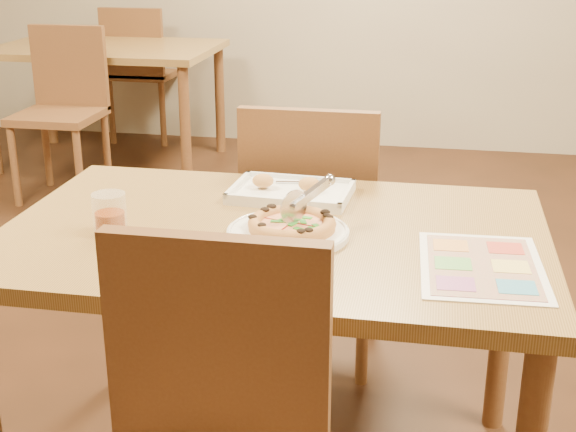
% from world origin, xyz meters
% --- Properties ---
extents(dining_table, '(1.30, 0.85, 0.72)m').
position_xyz_m(dining_table, '(0.00, 0.00, 0.63)').
color(dining_table, olive).
rests_on(dining_table, ground).
extents(chair_near, '(0.42, 0.42, 0.47)m').
position_xyz_m(chair_near, '(0.00, -0.60, 0.57)').
color(chair_near, brown).
rests_on(chair_near, ground).
extents(chair_far, '(0.42, 0.42, 0.47)m').
position_xyz_m(chair_far, '(-0.00, 0.60, 0.57)').
color(chair_far, brown).
rests_on(chair_far, ground).
extents(bg_table, '(1.30, 0.85, 0.72)m').
position_xyz_m(bg_table, '(-1.60, 2.80, 0.63)').
color(bg_table, olive).
rests_on(bg_table, ground).
extents(bg_chair_near, '(0.42, 0.42, 0.47)m').
position_xyz_m(bg_chair_near, '(-1.60, 2.20, 0.57)').
color(bg_chair_near, brown).
rests_on(bg_chair_near, ground).
extents(bg_chair_far, '(0.42, 0.42, 0.47)m').
position_xyz_m(bg_chair_far, '(-1.60, 3.30, 0.57)').
color(bg_chair_far, brown).
rests_on(bg_chair_far, ground).
extents(plate, '(0.37, 0.37, 0.02)m').
position_xyz_m(plate, '(0.04, -0.04, 0.73)').
color(plate, white).
rests_on(plate, dining_table).
extents(pizza, '(0.21, 0.21, 0.03)m').
position_xyz_m(pizza, '(0.05, -0.03, 0.75)').
color(pizza, '#CD8346').
rests_on(pizza, plate).
extents(pizza_cutter, '(0.11, 0.13, 0.09)m').
position_xyz_m(pizza_cutter, '(0.08, -0.00, 0.80)').
color(pizza_cutter, silver).
rests_on(pizza_cutter, pizza).
extents(appetizer_tray, '(0.33, 0.23, 0.06)m').
position_xyz_m(appetizer_tray, '(-0.00, 0.24, 0.73)').
color(appetizer_tray, white).
rests_on(appetizer_tray, dining_table).
extents(glass_tumbler, '(0.08, 0.08, 0.10)m').
position_xyz_m(glass_tumbler, '(-0.37, -0.10, 0.76)').
color(glass_tumbler, maroon).
rests_on(glass_tumbler, dining_table).
extents(menu, '(0.28, 0.37, 0.00)m').
position_xyz_m(menu, '(0.48, -0.14, 0.72)').
color(menu, white).
rests_on(menu, dining_table).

